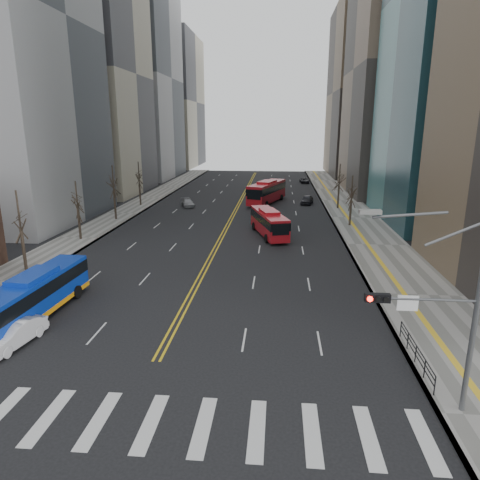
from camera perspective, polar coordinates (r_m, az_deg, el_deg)
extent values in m
plane|color=black|center=(21.32, -15.13, -22.29)|extent=(220.00, 220.00, 0.00)
cube|color=slate|center=(63.03, 15.05, 2.87)|extent=(7.00, 130.00, 0.15)
cube|color=slate|center=(66.24, -15.36, 3.42)|extent=(5.00, 130.00, 0.15)
cube|color=silver|center=(22.67, -24.15, -20.67)|extent=(0.70, 4.00, 0.01)
cube|color=silver|center=(21.72, -18.28, -21.78)|extent=(0.70, 4.00, 0.01)
cube|color=silver|center=(20.99, -11.84, -22.74)|extent=(0.70, 4.00, 0.01)
cube|color=silver|center=(20.50, -4.93, -23.47)|extent=(0.70, 4.00, 0.01)
cube|color=silver|center=(20.29, 2.28, -23.91)|extent=(0.70, 4.00, 0.01)
cube|color=silver|center=(20.34, 9.57, -24.01)|extent=(0.70, 4.00, 0.01)
cube|color=silver|center=(20.67, 16.73, -23.77)|extent=(0.70, 4.00, 0.01)
cube|color=silver|center=(21.26, 23.53, -23.23)|extent=(0.70, 4.00, 0.01)
cube|color=gold|center=(72.24, -0.31, 4.82)|extent=(0.15, 100.00, 0.01)
cube|color=gold|center=(72.20, 0.01, 4.82)|extent=(0.15, 100.00, 0.01)
cube|color=#ACA38B|center=(90.48, -20.70, 19.95)|extent=(22.00, 22.00, 44.00)
cube|color=#969699|center=(115.32, -14.24, 20.15)|extent=(20.00, 26.00, 48.00)
cube|color=#766352|center=(90.46, 21.56, 20.51)|extent=(20.00, 26.00, 46.00)
cube|color=#ACA38B|center=(145.39, -9.45, 17.65)|extent=(18.00, 30.00, 40.00)
cube|color=brown|center=(121.15, 16.69, 18.29)|extent=(18.00, 30.00, 42.00)
cylinder|color=slate|center=(21.60, 28.65, -10.85)|extent=(0.24, 0.24, 8.00)
cylinder|color=slate|center=(20.22, 23.29, -7.28)|extent=(4.50, 0.12, 0.12)
cube|color=black|center=(19.69, 17.85, -7.35)|extent=(1.10, 0.28, 0.38)
cylinder|color=#FF190C|center=(19.47, 16.94, -7.53)|extent=(0.24, 0.08, 0.24)
cylinder|color=black|center=(19.55, 17.95, -7.52)|extent=(0.24, 0.08, 0.24)
cylinder|color=black|center=(19.63, 18.95, -7.52)|extent=(0.24, 0.08, 0.24)
cube|color=white|center=(20.10, 21.45, -7.84)|extent=(0.90, 0.06, 0.70)
cube|color=#999993|center=(18.50, 16.97, 3.62)|extent=(0.90, 0.35, 0.18)
cube|color=black|center=(25.84, 22.49, -12.90)|extent=(0.04, 6.00, 0.04)
cylinder|color=black|center=(23.62, 24.53, -17.30)|extent=(0.06, 0.06, 1.00)
cylinder|color=black|center=(24.83, 23.39, -15.50)|extent=(0.06, 0.06, 1.00)
cylinder|color=black|center=(26.07, 22.37, -13.87)|extent=(0.06, 0.06, 1.00)
cylinder|color=black|center=(27.34, 21.46, -12.39)|extent=(0.06, 0.06, 1.00)
cylinder|color=black|center=(28.62, 20.64, -11.04)|extent=(0.06, 0.06, 1.00)
cylinder|color=black|center=(42.86, -26.87, -1.26)|extent=(0.28, 0.28, 3.90)
cylinder|color=black|center=(52.21, -20.62, 1.91)|extent=(0.28, 0.28, 3.60)
cylinder|color=black|center=(62.05, -16.32, 4.41)|extent=(0.28, 0.28, 4.00)
cylinder|color=black|center=(72.26, -13.18, 5.96)|extent=(0.28, 0.28, 3.80)
cylinder|color=black|center=(57.62, 14.50, 3.50)|extent=(0.28, 0.28, 3.50)
cylinder|color=black|center=(69.28, 12.97, 5.57)|extent=(0.28, 0.28, 3.75)
cube|color=#0B2FA8|center=(32.53, -25.63, -6.60)|extent=(2.67, 10.74, 2.49)
cube|color=black|center=(32.35, -25.73, -5.75)|extent=(2.74, 10.76, 0.91)
cube|color=#0B2FA8|center=(32.09, -25.90, -4.36)|extent=(1.93, 3.80, 0.40)
cube|color=orange|center=(32.90, -25.42, -8.30)|extent=(2.74, 10.76, 0.35)
cylinder|color=black|center=(29.78, -27.14, -11.06)|extent=(0.34, 1.01, 1.00)
cylinder|color=black|center=(36.14, -24.01, -6.18)|extent=(0.34, 1.01, 1.00)
cylinder|color=black|center=(35.05, -20.90, -6.49)|extent=(0.34, 1.01, 1.00)
cube|color=#AC121A|center=(50.98, 3.89, 2.32)|extent=(4.90, 10.01, 2.50)
cube|color=black|center=(50.87, 3.90, 2.89)|extent=(4.96, 10.05, 0.91)
cube|color=#AC121A|center=(50.70, 3.91, 3.81)|extent=(2.67, 3.79, 0.40)
cylinder|color=black|center=(48.02, 3.55, 0.18)|extent=(0.57, 1.04, 1.00)
cylinder|color=black|center=(48.62, 6.09, 0.31)|extent=(0.57, 1.04, 1.00)
cylinder|color=black|center=(53.92, 1.86, 1.85)|extent=(0.57, 1.04, 1.00)
cylinder|color=black|center=(54.45, 4.14, 1.95)|extent=(0.57, 1.04, 1.00)
cube|color=#AC121A|center=(73.20, 3.61, 6.44)|extent=(6.34, 12.16, 3.12)
cube|color=black|center=(73.12, 3.61, 6.90)|extent=(6.41, 12.20, 1.11)
cube|color=#AC121A|center=(72.98, 3.63, 7.73)|extent=(3.38, 4.64, 0.40)
cylinder|color=black|center=(70.40, 1.47, 4.96)|extent=(0.60, 1.04, 1.00)
cylinder|color=black|center=(69.44, 3.55, 4.80)|extent=(0.60, 1.04, 1.00)
cylinder|color=black|center=(77.42, 3.62, 5.85)|extent=(0.60, 1.04, 1.00)
cylinder|color=black|center=(76.55, 5.53, 5.71)|extent=(0.60, 1.04, 1.00)
imported|color=silver|center=(29.34, -28.04, -11.06)|extent=(2.25, 4.66, 1.47)
imported|color=black|center=(73.00, 8.93, 5.32)|extent=(2.62, 4.53, 1.45)
imported|color=gray|center=(70.30, -7.02, 4.93)|extent=(3.21, 4.56, 1.22)
imported|color=black|center=(100.40, 8.59, 7.84)|extent=(2.25, 4.21, 1.12)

